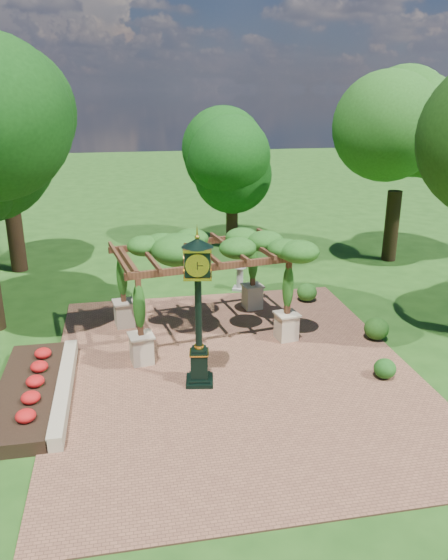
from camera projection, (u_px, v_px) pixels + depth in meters
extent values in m
plane|color=#1E4714|center=(241.00, 388.00, 14.57)|extent=(120.00, 120.00, 0.00)
cube|color=brown|center=(234.00, 369.00, 15.50)|extent=(10.00, 12.00, 0.04)
cube|color=#C6B793|center=(64.00, 388.00, 14.17)|extent=(0.35, 5.00, 0.40)
cube|color=red|center=(28.00, 392.00, 14.02)|extent=(1.50, 5.00, 0.36)
cube|color=black|center=(200.00, 381.00, 14.75)|extent=(0.83, 0.83, 0.11)
cube|color=black|center=(199.00, 365.00, 14.59)|extent=(0.52, 0.52, 0.81)
cube|color=gold|center=(199.00, 352.00, 14.47)|extent=(0.58, 0.58, 0.04)
cylinder|color=black|center=(198.00, 312.00, 14.08)|extent=(0.21, 0.21, 2.07)
cube|color=black|center=(198.00, 262.00, 13.64)|extent=(0.72, 0.72, 0.63)
cylinder|color=beige|center=(197.00, 266.00, 13.33)|extent=(0.54, 0.11, 0.54)
cone|color=black|center=(197.00, 243.00, 13.48)|extent=(0.93, 0.93, 0.23)
sphere|color=gold|center=(197.00, 237.00, 13.43)|extent=(0.13, 0.13, 0.13)
cube|color=beige|center=(142.00, 349.00, 15.73)|extent=(0.69, 0.69, 0.83)
cube|color=#56311D|center=(139.00, 307.00, 15.30)|extent=(0.17, 0.17, 1.71)
cube|color=beige|center=(286.00, 327.00, 17.23)|extent=(0.69, 0.69, 0.83)
cube|color=#56311D|center=(288.00, 287.00, 16.79)|extent=(0.17, 0.17, 1.71)
cube|color=beige|center=(124.00, 314.00, 18.20)|extent=(0.69, 0.69, 0.83)
cube|color=#56311D|center=(122.00, 277.00, 17.76)|extent=(0.17, 0.17, 1.71)
cube|color=beige|center=(252.00, 297.00, 19.69)|extent=(0.69, 0.69, 0.83)
cube|color=#56311D|center=(253.00, 262.00, 19.26)|extent=(0.17, 0.17, 1.71)
cube|color=#56311D|center=(217.00, 267.00, 15.74)|extent=(5.32, 1.00, 0.20)
cube|color=#56311D|center=(190.00, 243.00, 18.20)|extent=(5.32, 1.00, 0.20)
ellipsoid|color=#215418|center=(202.00, 246.00, 16.89)|extent=(5.84, 4.16, 0.93)
cube|color=#9B9B93|center=(240.00, 288.00, 21.75)|extent=(0.68, 0.68, 0.10)
cylinder|color=#9B9B93|center=(240.00, 278.00, 21.60)|extent=(0.35, 0.35, 0.86)
cylinder|color=#9B9B93|center=(240.00, 267.00, 21.46)|extent=(0.64, 0.64, 0.05)
ellipsoid|color=#1B4F16|center=(385.00, 369.00, 14.93)|extent=(0.67, 0.67, 0.55)
ellipsoid|color=#214E16|center=(376.00, 329.00, 17.25)|extent=(1.00, 1.00, 0.70)
ellipsoid|color=#28611C|center=(307.00, 292.00, 20.39)|extent=(0.96, 0.96, 0.67)
cylinder|color=#311D13|center=(15.00, 234.00, 23.56)|extent=(0.69, 0.69, 3.25)
ellipsoid|color=#1D5317|center=(2.00, 134.00, 22.18)|extent=(3.88, 3.88, 5.14)
cylinder|color=#362315|center=(232.00, 222.00, 27.75)|extent=(0.59, 0.59, 2.39)
ellipsoid|color=#104010|center=(232.00, 160.00, 26.74)|extent=(3.81, 3.81, 3.77)
cylinder|color=black|center=(392.00, 226.00, 25.05)|extent=(0.64, 0.64, 3.24)
ellipsoid|color=#215418|center=(401.00, 132.00, 23.67)|extent=(4.61, 4.61, 5.11)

